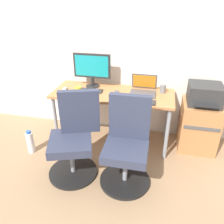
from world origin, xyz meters
TOP-DOWN VIEW (x-y plane):
  - ground_plane at (0.00, 0.00)m, footprint 5.28×5.28m
  - back_wall at (0.00, 0.37)m, footprint 4.40×0.04m
  - desk at (0.00, 0.00)m, footprint 1.50×0.58m
  - office_chair_left at (-0.27, -0.68)m, footprint 0.56×0.56m
  - office_chair_right at (0.30, -0.67)m, footprint 0.54×0.54m
  - side_cabinet at (1.09, 0.10)m, footprint 0.45×0.46m
  - printer at (1.09, 0.10)m, footprint 0.38×0.40m
  - water_bottle_on_floor at (-0.95, -0.48)m, footprint 0.09×0.09m
  - desktop_monitor at (-0.31, 0.15)m, footprint 0.48×0.18m
  - open_laptop at (0.37, 0.08)m, footprint 0.31×0.29m
  - keyboard_by_monitor at (-0.30, -0.02)m, footprint 0.34×0.12m
  - keyboard_by_laptop at (0.37, -0.21)m, footprint 0.34×0.12m
  - mouse_by_monitor at (-0.62, -0.05)m, footprint 0.06×0.10m
  - mouse_by_laptop at (0.05, -0.01)m, footprint 0.06×0.10m
  - coffee_mug at (-0.40, -0.14)m, footprint 0.08×0.08m
  - pen_cup at (0.60, 0.13)m, footprint 0.07×0.07m

SIDE VIEW (x-z plane):
  - ground_plane at x=0.00m, z-range 0.00..0.00m
  - water_bottle_on_floor at x=-0.95m, z-range -0.01..0.30m
  - side_cabinet at x=1.09m, z-range 0.00..0.63m
  - office_chair_left at x=-0.27m, z-range -0.05..0.89m
  - office_chair_right at x=0.30m, z-range -0.05..0.89m
  - desk at x=0.00m, z-range 0.28..0.99m
  - keyboard_by_monitor at x=-0.30m, z-range 0.71..0.73m
  - keyboard_by_laptop at x=0.37m, z-range 0.71..0.73m
  - mouse_by_monitor at x=-0.62m, z-range 0.71..0.74m
  - mouse_by_laptop at x=0.05m, z-range 0.71..0.74m
  - printer at x=1.09m, z-range 0.63..0.87m
  - coffee_mug at x=-0.40m, z-range 0.71..0.80m
  - pen_cup at x=0.60m, z-range 0.71..0.81m
  - open_laptop at x=0.37m, z-range 0.65..0.87m
  - desktop_monitor at x=-0.31m, z-range 0.74..1.17m
  - back_wall at x=0.00m, z-range 0.00..2.60m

